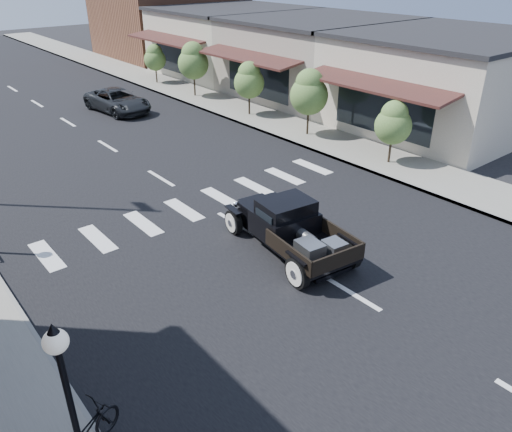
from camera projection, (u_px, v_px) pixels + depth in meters
ground at (276, 248)px, 15.30m from camera, size 120.00×120.00×0.00m
road at (83, 131)px, 25.58m from camera, size 14.00×80.00×0.02m
road_markings at (127, 158)px, 22.16m from camera, size 12.00×60.00×0.06m
sidewalk_right at (217, 103)px, 30.34m from camera, size 3.00×80.00×0.15m
storefront_near at (445, 83)px, 25.46m from camera, size 10.00×9.00×4.50m
storefront_mid at (318, 58)px, 31.63m from camera, size 10.00×9.00×4.50m
storefront_far at (233, 42)px, 37.80m from camera, size 10.00×9.00×4.50m
far_building_right at (169, 14)px, 44.36m from camera, size 11.00×10.00×7.00m
lamp_post_a at (73, 416)px, 7.41m from camera, size 0.36×0.36×3.45m
small_tree_a at (392, 133)px, 20.77m from camera, size 1.53×1.53×2.55m
small_tree_b at (309, 103)px, 24.04m from camera, size 1.84×1.84×3.06m
small_tree_c at (249, 89)px, 27.26m from camera, size 1.66×1.66×2.76m
small_tree_d at (194, 70)px, 30.95m from camera, size 1.89×1.89×3.15m
small_tree_e at (155, 64)px, 34.43m from camera, size 1.48×1.48×2.47m
hotrod_pickup at (290, 227)px, 14.79m from camera, size 2.78×4.98×1.64m
second_car at (118, 101)px, 28.52m from camera, size 2.59×4.78×1.27m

